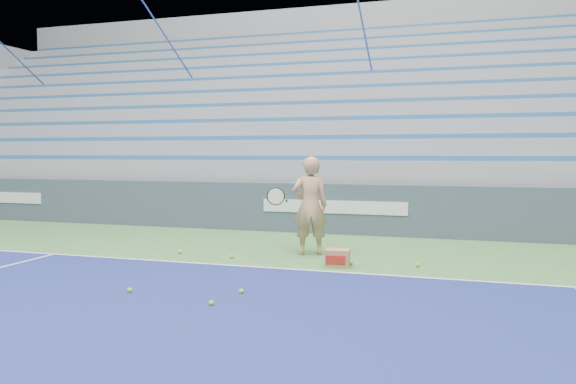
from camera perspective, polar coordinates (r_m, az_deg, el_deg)
name	(u,v)px	position (r m, az deg, el deg)	size (l,w,h in m)	color
sponsor_barrier	(335,209)	(12.38, 4.79, -1.69)	(30.00, 0.32, 1.10)	#3B485A
bleachers	(374,134)	(17.96, 8.73, 5.81)	(31.00, 9.15, 7.30)	#93959C
tennis_player	(310,206)	(9.75, 2.21, -1.40)	(0.97, 0.92, 1.71)	tan
ball_box	(338,258)	(8.81, 5.06, -6.71)	(0.40, 0.33, 0.28)	#9E744C
tennis_ball_0	(130,290)	(7.49, -15.80, -9.59)	(0.07, 0.07, 0.07)	#9CCE2A
tennis_ball_1	(180,252)	(10.11, -10.95, -5.98)	(0.07, 0.07, 0.07)	#9CCE2A
tennis_ball_2	(417,265)	(9.01, 12.99, -7.25)	(0.07, 0.07, 0.07)	#9CCE2A
tennis_ball_3	(351,263)	(9.01, 6.40, -7.17)	(0.07, 0.07, 0.07)	#9CCE2A
tennis_ball_4	(241,291)	(7.19, -4.77, -10.03)	(0.07, 0.07, 0.07)	#9CCE2A
tennis_ball_5	(211,303)	(6.69, -7.79, -11.13)	(0.07, 0.07, 0.07)	#9CCE2A
tennis_ball_6	(232,256)	(9.54, -5.74, -6.54)	(0.07, 0.07, 0.07)	#9CCE2A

